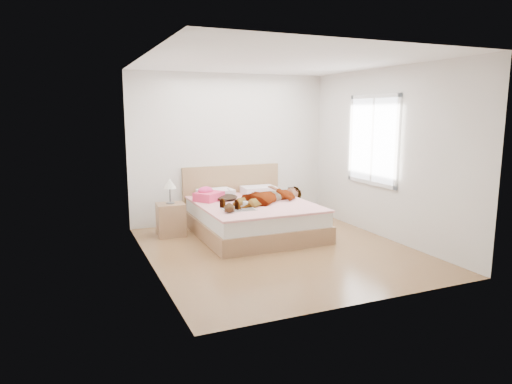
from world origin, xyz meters
TOP-DOWN VIEW (x-y plane):
  - ground at (0.00, 0.00)m, footprint 4.00×4.00m
  - woman at (0.24, 0.96)m, footprint 1.84×1.30m
  - hair at (-0.33, 1.41)m, footprint 0.47×0.56m
  - phone at (-0.26, 1.36)m, footprint 0.07×0.09m
  - room_shell at (1.77, 0.30)m, footprint 4.00×4.00m
  - bed at (0.00, 1.04)m, footprint 1.80×2.08m
  - towel at (-0.61, 1.42)m, footprint 0.55×0.53m
  - magazine at (-0.40, 0.55)m, footprint 0.47×0.31m
  - coffee_mug at (-0.24, 0.68)m, footprint 0.12×0.10m
  - plush_toy at (-0.60, 0.43)m, footprint 0.20×0.25m
  - nightstand at (-1.25, 1.37)m, footprint 0.44×0.40m

SIDE VIEW (x-z plane):
  - ground at x=0.00m, z-range 0.00..0.00m
  - bed at x=0.00m, z-range -0.22..0.78m
  - nightstand at x=-1.25m, z-range -0.15..0.76m
  - magazine at x=-0.40m, z-range 0.51..0.53m
  - hair at x=-0.33m, z-range 0.51..0.59m
  - coffee_mug at x=-0.24m, z-range 0.51..0.60m
  - plush_toy at x=-0.60m, z-range 0.51..0.64m
  - towel at x=-0.61m, z-range 0.49..0.72m
  - woman at x=0.24m, z-range 0.51..0.75m
  - phone at x=-0.26m, z-range 0.65..0.70m
  - room_shell at x=1.77m, z-range -0.50..3.50m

